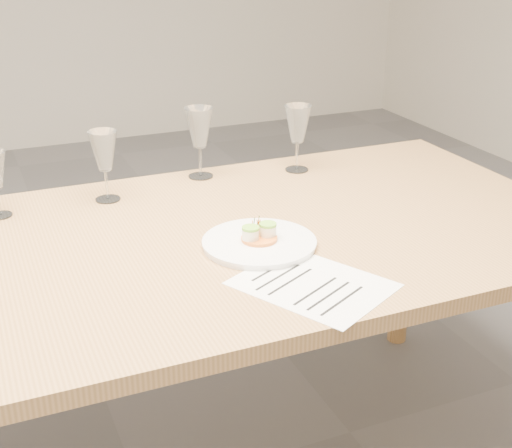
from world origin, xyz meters
name	(u,v)px	position (x,y,z in m)	size (l,w,h in m)	color
dining_table	(123,276)	(0.00, 0.00, 0.68)	(2.40, 1.00, 0.75)	#AD7F4B
dinner_plate	(259,242)	(0.31, -0.10, 0.76)	(0.28, 0.28, 0.07)	white
recipe_sheet	(313,284)	(0.34, -0.33, 0.75)	(0.36, 0.39, 0.00)	white
wine_glass_2	(104,152)	(0.04, 0.34, 0.89)	(0.08, 0.08, 0.20)	white
wine_glass_3	(199,129)	(0.35, 0.43, 0.90)	(0.09, 0.09, 0.21)	white
wine_glass_4	(298,125)	(0.64, 0.37, 0.89)	(0.08, 0.08, 0.21)	white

